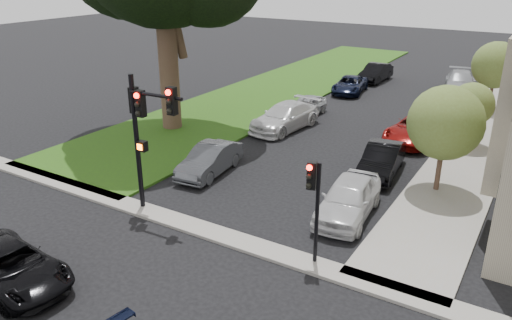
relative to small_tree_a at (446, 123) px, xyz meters
The scene contains 20 objects.
ground 12.40m from the small_tree_a, 121.17° to the right, with size 140.00×140.00×0.00m, color black.
grass_strip 20.73m from the small_tree_a, 137.87° to the left, with size 8.00×44.00×0.12m, color #274817.
sidewalk_right 14.11m from the small_tree_a, 87.71° to the left, with size 3.50×44.00×0.12m, color #969696.
sidewalk_cross 10.79m from the small_tree_a, 126.92° to the right, with size 60.00×1.00×0.12m, color #969696.
small_tree_a is the anchor object (origin of this frame).
small_tree_b 6.88m from the small_tree_a, 90.00° to the left, with size 2.39×2.39×3.58m.
small_tree_c 15.36m from the small_tree_a, 90.00° to the left, with size 3.12×3.12×4.68m.
traffic_signal_main 12.49m from the small_tree_a, 140.02° to the right, with size 2.74×0.71×5.62m.
traffic_signal_secondary 8.40m from the small_tree_a, 105.81° to the right, with size 0.50×0.40×3.70m.
car_cross_near 17.36m from the small_tree_a, 124.90° to the right, with size 2.14×4.65×1.29m, color black.
car_parked_0 5.48m from the small_tree_a, 120.39° to the right, with size 1.87×4.66×1.59m, color silver.
car_parked_1 3.74m from the small_tree_a, 166.60° to the left, with size 1.54×4.43×1.46m, color black.
car_parked_2 7.19m from the small_tree_a, 111.85° to the left, with size 2.48×5.39×1.50m, color maroon.
car_parked_3 15.09m from the small_tree_a, 99.68° to the left, with size 1.53×3.80×1.30m, color maroon.
car_parked_4 20.17m from the small_tree_a, 97.98° to the left, with size 2.18×5.36×1.56m, color #999BA0.
car_parked_5 10.74m from the small_tree_a, 159.78° to the right, with size 1.49×4.26×1.41m, color #3F4247.
car_parked_6 11.15m from the small_tree_a, 156.66° to the left, with size 2.19×5.39×1.57m, color silver.
car_parked_7 12.88m from the small_tree_a, 143.34° to the left, with size 1.57×3.89×1.33m, color #999BA0.
car_parked_8 18.18m from the small_tree_a, 123.77° to the left, with size 2.11×4.57×1.27m, color black.
car_parked_9 22.23m from the small_tree_a, 115.83° to the left, with size 1.58×4.53×1.49m, color black.
Camera 1 is at (9.88, -11.14, 9.54)m, focal length 35.00 mm.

